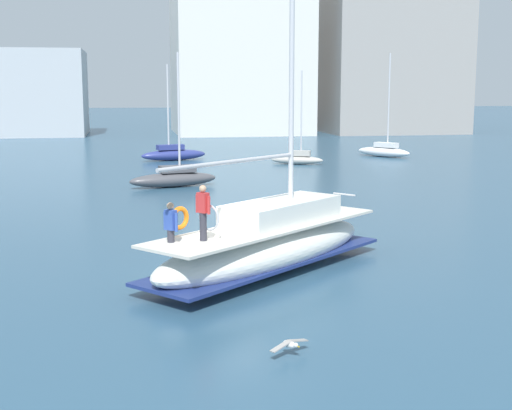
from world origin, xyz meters
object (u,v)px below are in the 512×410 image
main_sailboat (269,243)px  moored_cutter_right (298,158)px  moored_sloop_far (174,177)px  moored_cutter_left (173,153)px  seagull (290,344)px  moored_sloop_near (384,150)px

main_sailboat → moored_cutter_right: size_ratio=1.81×
moored_sloop_far → moored_cutter_left: bearing=86.5°
main_sailboat → moored_sloop_far: main_sailboat is taller
main_sailboat → moored_cutter_left: (-0.74, 35.56, -0.34)m
moored_cutter_left → moored_cutter_right: (9.13, -4.64, -0.08)m
moored_sloop_far → seagull: 27.06m
main_sailboat → seagull: bearing=-97.6°
moored_cutter_right → seagull: size_ratio=7.28×
main_sailboat → moored_sloop_near: (16.97, 35.43, -0.33)m
seagull → main_sailboat: bearing=82.4°
moored_sloop_near → seagull: bearing=-112.8°
moored_sloop_far → moored_cutter_left: (0.95, 15.59, 0.00)m
main_sailboat → seagull: (-0.94, -7.08, -0.64)m
moored_cutter_left → seagull: bearing=-90.3°
moored_sloop_near → moored_cutter_right: 9.70m
moored_sloop_near → moored_cutter_left: (-17.71, 0.13, -0.00)m
moored_sloop_near → moored_cutter_left: bearing=179.6°
seagull → moored_sloop_far: bearing=91.6°
moored_sloop_near → moored_sloop_far: size_ratio=1.11×
moored_sloop_far → main_sailboat: bearing=-85.2°
moored_cutter_left → seagull: moored_cutter_left is taller
main_sailboat → moored_sloop_far: (-1.69, 19.97, -0.34)m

